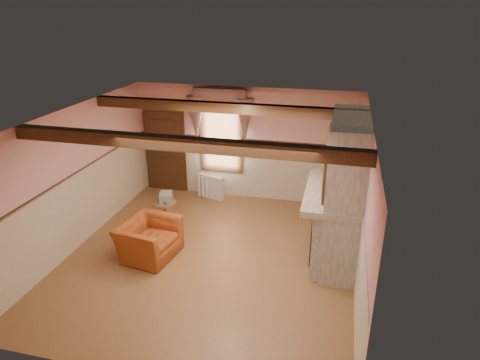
% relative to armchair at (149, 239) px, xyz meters
% --- Properties ---
extents(floor, '(5.50, 6.00, 0.01)m').
position_rel_armchair_xyz_m(floor, '(1.18, 0.20, -0.36)').
color(floor, brown).
rests_on(floor, ground).
extents(ceiling, '(5.50, 6.00, 0.01)m').
position_rel_armchair_xyz_m(ceiling, '(1.18, 0.20, 2.44)').
color(ceiling, silver).
rests_on(ceiling, wall_back).
extents(wall_back, '(5.50, 0.02, 2.80)m').
position_rel_armchair_xyz_m(wall_back, '(1.18, 3.20, 1.04)').
color(wall_back, pink).
rests_on(wall_back, floor).
extents(wall_front, '(5.50, 0.02, 2.80)m').
position_rel_armchair_xyz_m(wall_front, '(1.18, -2.80, 1.04)').
color(wall_front, pink).
rests_on(wall_front, floor).
extents(wall_left, '(0.02, 6.00, 2.80)m').
position_rel_armchair_xyz_m(wall_left, '(-1.57, 0.20, 1.04)').
color(wall_left, pink).
rests_on(wall_left, floor).
extents(wall_right, '(0.02, 6.00, 2.80)m').
position_rel_armchair_xyz_m(wall_right, '(3.93, 0.20, 1.04)').
color(wall_right, pink).
rests_on(wall_right, floor).
extents(wainscot, '(5.50, 6.00, 1.50)m').
position_rel_armchair_xyz_m(wainscot, '(1.18, 0.20, 0.39)').
color(wainscot, beige).
rests_on(wainscot, floor).
extents(chair_rail, '(5.50, 6.00, 0.08)m').
position_rel_armchair_xyz_m(chair_rail, '(1.18, 0.20, 1.14)').
color(chair_rail, black).
rests_on(chair_rail, wainscot).
extents(firebox, '(0.20, 0.95, 0.90)m').
position_rel_armchair_xyz_m(firebox, '(3.18, 0.80, 0.09)').
color(firebox, black).
rests_on(firebox, floor).
extents(armchair, '(1.12, 1.23, 0.72)m').
position_rel_armchair_xyz_m(armchair, '(0.00, 0.00, 0.00)').
color(armchair, '#994219').
rests_on(armchair, floor).
extents(side_table, '(0.63, 0.63, 0.55)m').
position_rel_armchair_xyz_m(side_table, '(-0.22, 1.29, -0.08)').
color(side_table, brown).
rests_on(side_table, floor).
extents(book_stack, '(0.34, 0.38, 0.20)m').
position_rel_armchair_xyz_m(book_stack, '(-0.18, 1.32, 0.29)').
color(book_stack, '#B7AD8C').
rests_on(book_stack, side_table).
extents(radiator, '(0.72, 0.38, 0.60)m').
position_rel_armchair_xyz_m(radiator, '(0.36, 2.90, -0.06)').
color(radiator, silver).
rests_on(radiator, floor).
extents(bowl, '(0.34, 0.34, 0.08)m').
position_rel_armchair_xyz_m(bowl, '(3.42, 0.94, 1.10)').
color(bowl, brown).
rests_on(bowl, mantel).
extents(mantel_clock, '(0.14, 0.24, 0.20)m').
position_rel_armchair_xyz_m(mantel_clock, '(3.42, 1.55, 1.16)').
color(mantel_clock, black).
rests_on(mantel_clock, mantel).
extents(oil_lamp, '(0.11, 0.11, 0.28)m').
position_rel_armchair_xyz_m(oil_lamp, '(3.42, 0.99, 1.20)').
color(oil_lamp, gold).
rests_on(oil_lamp, mantel).
extents(candle_red, '(0.06, 0.06, 0.16)m').
position_rel_armchair_xyz_m(candle_red, '(3.42, 0.24, 1.14)').
color(candle_red, maroon).
rests_on(candle_red, mantel).
extents(jar_yellow, '(0.06, 0.06, 0.12)m').
position_rel_armchair_xyz_m(jar_yellow, '(3.42, 0.36, 1.12)').
color(jar_yellow, gold).
rests_on(jar_yellow, mantel).
extents(fireplace, '(0.85, 2.00, 2.80)m').
position_rel_armchair_xyz_m(fireplace, '(3.60, 0.80, 1.04)').
color(fireplace, gray).
rests_on(fireplace, floor).
extents(mantel, '(1.05, 2.05, 0.12)m').
position_rel_armchair_xyz_m(mantel, '(3.42, 0.80, 1.00)').
color(mantel, gray).
rests_on(mantel, fireplace).
extents(overmantel_mirror, '(0.06, 1.44, 1.04)m').
position_rel_armchair_xyz_m(overmantel_mirror, '(3.24, 0.80, 1.61)').
color(overmantel_mirror, silver).
rests_on(overmantel_mirror, fireplace).
extents(door, '(1.10, 0.10, 2.10)m').
position_rel_armchair_xyz_m(door, '(-0.92, 3.14, 0.69)').
color(door, black).
rests_on(door, floor).
extents(window, '(1.06, 0.08, 2.02)m').
position_rel_armchair_xyz_m(window, '(0.58, 3.17, 1.29)').
color(window, white).
rests_on(window, wall_back).
extents(window_drapes, '(1.30, 0.14, 1.40)m').
position_rel_armchair_xyz_m(window_drapes, '(0.58, 3.08, 1.89)').
color(window_drapes, gray).
rests_on(window_drapes, wall_back).
extents(ceiling_beam_front, '(5.50, 0.18, 0.20)m').
position_rel_armchair_xyz_m(ceiling_beam_front, '(1.18, -1.00, 2.34)').
color(ceiling_beam_front, black).
rests_on(ceiling_beam_front, ceiling).
extents(ceiling_beam_back, '(5.50, 0.18, 0.20)m').
position_rel_armchair_xyz_m(ceiling_beam_back, '(1.18, 1.40, 2.34)').
color(ceiling_beam_back, black).
rests_on(ceiling_beam_back, ceiling).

